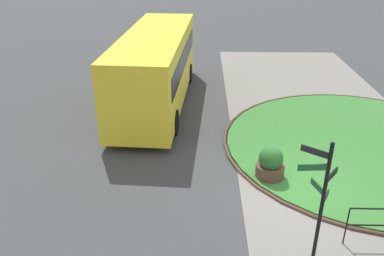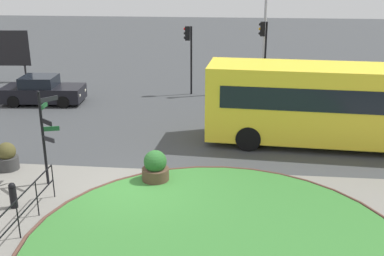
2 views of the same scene
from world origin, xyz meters
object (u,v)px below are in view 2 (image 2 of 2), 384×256
at_px(lamppost_tall, 266,13).
at_px(planter_near_signpost, 155,168).
at_px(signpost_directional, 45,131).
at_px(bus_yellow, 328,104).
at_px(car_near_lane, 43,91).
at_px(traffic_light_far, 263,43).
at_px(traffic_light_near, 189,45).
at_px(bollard_foreground, 13,195).
at_px(planter_kerbside, 7,157).
at_px(billboard_left, 4,49).

distance_m(lamppost_tall, planter_near_signpost, 14.13).
bearing_deg(signpost_directional, bus_yellow, 25.86).
relative_size(car_near_lane, lamppost_tall, 0.52).
bearing_deg(traffic_light_far, planter_near_signpost, 76.44).
relative_size(car_near_lane, traffic_light_near, 1.13).
relative_size(signpost_directional, bollard_foreground, 3.87).
distance_m(signpost_directional, bus_yellow, 10.93).
height_order(car_near_lane, lamppost_tall, lamppost_tall).
bearing_deg(car_near_lane, traffic_light_near, 15.63).
height_order(traffic_light_near, traffic_light_far, traffic_light_far).
distance_m(traffic_light_near, traffic_light_far, 4.18).
distance_m(traffic_light_far, planter_kerbside, 15.01).
relative_size(traffic_light_far, lamppost_tall, 0.49).
bearing_deg(traffic_light_near, signpost_directional, 74.66).
relative_size(bus_yellow, traffic_light_near, 2.52).
height_order(bollard_foreground, lamppost_tall, lamppost_tall).
distance_m(bus_yellow, billboard_left, 20.96).
distance_m(lamppost_tall, billboard_left, 16.57).
relative_size(signpost_directional, traffic_light_near, 0.83).
xyz_separation_m(bollard_foreground, billboard_left, (-8.34, 16.15, 1.68)).
height_order(traffic_light_far, planter_near_signpost, traffic_light_far).
xyz_separation_m(billboard_left, planter_kerbside, (6.79, -13.45, -1.63)).
bearing_deg(lamppost_tall, bus_yellow, -75.47).
height_order(lamppost_tall, planter_near_signpost, lamppost_tall).
bearing_deg(billboard_left, bollard_foreground, -67.50).
bearing_deg(planter_kerbside, signpost_directional, -26.24).
relative_size(car_near_lane, planter_near_signpost, 3.83).
distance_m(car_near_lane, traffic_light_near, 8.43).
relative_size(bus_yellow, billboard_left, 2.99).
xyz_separation_m(traffic_light_near, traffic_light_far, (4.17, -0.10, 0.21)).
bearing_deg(bollard_foreground, traffic_light_far, 60.55).
bearing_deg(planter_kerbside, traffic_light_far, 50.14).
bearing_deg(bus_yellow, planter_kerbside, -158.74).
bearing_deg(planter_near_signpost, signpost_directional, -172.10).
distance_m(traffic_light_far, lamppost_tall, 1.84).
relative_size(bollard_foreground, bus_yellow, 0.09).
relative_size(bollard_foreground, planter_near_signpost, 0.73).
distance_m(signpost_directional, car_near_lane, 10.62).
height_order(signpost_directional, traffic_light_near, traffic_light_near).
bearing_deg(signpost_directional, planter_kerbside, 153.76).
bearing_deg(signpost_directional, traffic_light_far, 58.64).
distance_m(car_near_lane, lamppost_tall, 13.08).
xyz_separation_m(planter_near_signpost, planter_kerbside, (-5.48, 0.48, -0.05)).
xyz_separation_m(bollard_foreground, car_near_lane, (-3.89, 11.36, 0.25)).
relative_size(signpost_directional, bus_yellow, 0.33).
height_order(bus_yellow, lamppost_tall, lamppost_tall).
bearing_deg(planter_near_signpost, lamppost_tall, 72.46).
bearing_deg(signpost_directional, billboard_left, 121.29).
xyz_separation_m(billboard_left, planter_near_signpost, (12.28, -13.93, -1.59)).
bearing_deg(lamppost_tall, billboard_left, 176.44).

